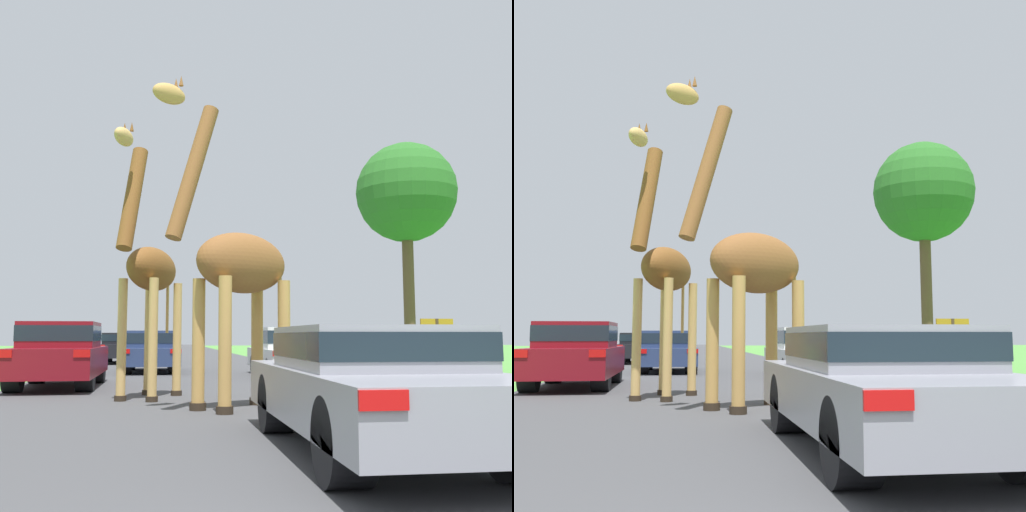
# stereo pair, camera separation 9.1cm
# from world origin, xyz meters

# --- Properties ---
(road) EXTENTS (8.04, 120.00, 0.00)m
(road) POSITION_xyz_m (0.00, 30.00, 0.00)
(road) COLOR #424244
(road) RESTS_ON ground
(giraffe_near_road) EXTENTS (2.43, 1.86, 4.98)m
(giraffe_near_road) POSITION_xyz_m (0.37, 8.34, 2.16)
(giraffe_near_road) COLOR tan
(giraffe_near_road) RESTS_ON ground
(giraffe_companion) EXTENTS (1.35, 2.50, 4.78)m
(giraffe_companion) POSITION_xyz_m (-1.03, 10.27, 2.30)
(giraffe_companion) COLOR tan
(giraffe_companion) RESTS_ON ground
(car_lead_maroon) EXTENTS (1.75, 4.68, 1.21)m
(car_lead_maroon) POSITION_xyz_m (1.25, 4.54, 0.67)
(car_lead_maroon) COLOR gray
(car_lead_maroon) RESTS_ON ground
(car_queue_right) EXTENTS (1.79, 4.17, 1.29)m
(car_queue_right) POSITION_xyz_m (-1.09, 19.34, 0.69)
(car_queue_right) COLOR navy
(car_queue_right) RESTS_ON ground
(car_queue_left) EXTENTS (1.90, 4.32, 1.27)m
(car_queue_left) POSITION_xyz_m (-2.34, 26.50, 0.68)
(car_queue_left) COLOR black
(car_queue_left) RESTS_ON ground
(car_far_ahead) EXTENTS (1.75, 4.26, 1.43)m
(car_far_ahead) POSITION_xyz_m (-3.00, 13.24, 0.76)
(car_far_ahead) COLOR maroon
(car_far_ahead) RESTS_ON ground
(car_verge_right) EXTENTS (1.96, 4.66, 1.36)m
(car_verge_right) POSITION_xyz_m (2.90, 16.35, 0.72)
(car_verge_right) COLOR silver
(car_verge_right) RESTS_ON ground
(tree_right_cluster) EXTENTS (3.61, 3.61, 8.10)m
(tree_right_cluster) POSITION_xyz_m (7.91, 20.10, 6.24)
(tree_right_cluster) COLOR brown
(tree_right_cluster) RESTS_ON ground
(sign_post) EXTENTS (0.70, 0.08, 1.48)m
(sign_post) POSITION_xyz_m (4.81, 10.96, 1.03)
(sign_post) COLOR #4C3823
(sign_post) RESTS_ON ground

